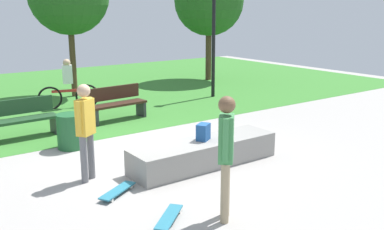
% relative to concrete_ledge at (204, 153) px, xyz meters
% --- Properties ---
extents(ground_plane, '(28.00, 28.00, 0.00)m').
position_rel_concrete_ledge_xyz_m(ground_plane, '(-0.62, 1.15, -0.24)').
color(ground_plane, '#9E9993').
extents(grass_lawn, '(26.60, 12.41, 0.01)m').
position_rel_concrete_ledge_xyz_m(grass_lawn, '(-0.62, 8.94, -0.24)').
color(grass_lawn, '#387A2D').
rests_on(grass_lawn, ground_plane).
extents(concrete_ledge, '(3.02, 0.80, 0.49)m').
position_rel_concrete_ledge_xyz_m(concrete_ledge, '(0.00, 0.00, 0.00)').
color(concrete_ledge, gray).
rests_on(concrete_ledge, ground_plane).
extents(backpack_on_ledge, '(0.34, 0.32, 0.32)m').
position_rel_concrete_ledge_xyz_m(backpack_on_ledge, '(0.01, 0.06, 0.40)').
color(backpack_on_ledge, '#1E4C8C').
rests_on(backpack_on_ledge, concrete_ledge).
extents(skater_performing_trick, '(0.36, 0.37, 1.80)m').
position_rel_concrete_ledge_xyz_m(skater_performing_trick, '(-1.12, -1.96, 0.82)').
color(skater_performing_trick, tan).
rests_on(skater_performing_trick, ground_plane).
extents(skater_watching, '(0.38, 0.35, 1.71)m').
position_rel_concrete_ledge_xyz_m(skater_watching, '(-2.13, 0.58, 0.76)').
color(skater_watching, slate).
rests_on(skater_watching, ground_plane).
extents(skateboard_by_ledge, '(0.74, 0.67, 0.08)m').
position_rel_concrete_ledge_xyz_m(skateboard_by_ledge, '(-1.82, -1.55, -0.18)').
color(skateboard_by_ledge, teal).
rests_on(skateboard_by_ledge, ground_plane).
extents(skateboard_spare, '(0.79, 0.57, 0.08)m').
position_rel_concrete_ledge_xyz_m(skateboard_spare, '(-1.99, -0.28, -0.18)').
color(skateboard_spare, teal).
rests_on(skateboard_spare, ground_plane).
extents(park_bench_far_right, '(1.63, 0.61, 0.91)m').
position_rel_concrete_ledge_xyz_m(park_bench_far_right, '(0.21, 4.19, 0.24)').
color(park_bench_far_right, '#331E14').
rests_on(park_bench_far_right, ground_plane).
extents(park_bench_near_path, '(1.62, 0.54, 0.91)m').
position_rel_concrete_ledge_xyz_m(park_bench_near_path, '(-2.34, 3.92, 0.24)').
color(park_bench_near_path, '#1E4223').
rests_on(park_bench_near_path, ground_plane).
extents(tree_slender_maple, '(2.84, 2.84, 4.68)m').
position_rel_concrete_ledge_xyz_m(tree_slender_maple, '(6.49, 8.24, 3.00)').
color(tree_slender_maple, '#4C3823').
rests_on(tree_slender_maple, grass_lawn).
extents(lamp_post, '(0.28, 0.28, 4.32)m').
position_rel_concrete_ledge_xyz_m(lamp_post, '(4.35, 5.22, 2.37)').
color(lamp_post, black).
rests_on(lamp_post, ground_plane).
extents(trash_bin, '(0.59, 0.59, 0.75)m').
position_rel_concrete_ledge_xyz_m(trash_bin, '(-1.69, 2.53, 0.13)').
color(trash_bin, '#1E592D').
rests_on(trash_bin, ground_plane).
extents(cyclist_on_bicycle, '(1.77, 0.54, 1.52)m').
position_rel_concrete_ledge_xyz_m(cyclist_on_bicycle, '(-0.29, 6.40, 0.39)').
color(cyclist_on_bicycle, black).
rests_on(cyclist_on_bicycle, ground_plane).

